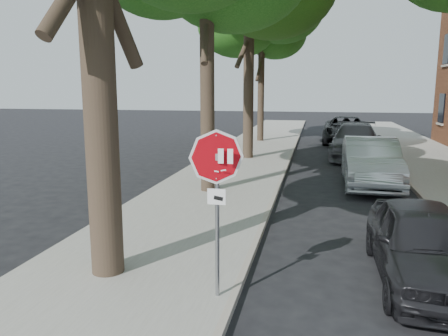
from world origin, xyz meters
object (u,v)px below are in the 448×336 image
object	(u,v)px
car_a	(423,243)
car_b	(371,162)
stop_sign	(217,182)
tree_far	(262,23)
car_c	(355,141)
car_d	(346,130)

from	to	relation	value
car_a	car_b	world-z (taller)	car_b
stop_sign	tree_far	xyz separation A→B (m)	(-2.02, 21.14, 5.26)
stop_sign	car_c	bearing A→B (deg)	78.10
car_a	car_c	distance (m)	14.14
tree_far	car_a	distance (m)	21.34
car_a	stop_sign	bearing A→B (deg)	-155.15
car_a	tree_far	bearing A→B (deg)	105.22
stop_sign	car_b	bearing A→B (deg)	70.58
stop_sign	tree_far	bearing A→B (deg)	95.46
tree_far	car_d	bearing A→B (deg)	6.60
tree_far	car_b	bearing A→B (deg)	-65.68
car_b	car_d	world-z (taller)	car_b
car_b	car_c	distance (m)	6.30
tree_far	car_b	world-z (taller)	tree_far
tree_far	car_c	xyz separation A→B (m)	(5.32, -5.48, -6.39)
car_d	car_a	bearing A→B (deg)	-87.36
car_a	car_b	distance (m)	7.84
car_b	car_c	size ratio (longest dim) A/B	0.88
tree_far	car_d	world-z (taller)	tree_far
car_d	stop_sign	bearing A→B (deg)	-96.01
car_c	car_d	size ratio (longest dim) A/B	0.97
stop_sign	car_a	distance (m)	3.85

